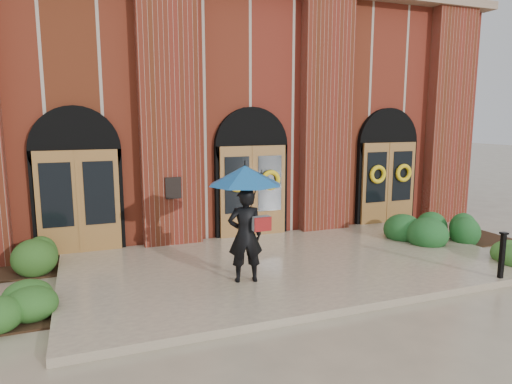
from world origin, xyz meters
name	(u,v)px	position (x,y,z in m)	size (l,w,h in m)	color
ground	(295,270)	(0.00, 0.00, 0.00)	(90.00, 90.00, 0.00)	gray
landing	(292,265)	(0.00, 0.15, 0.07)	(10.00, 5.30, 0.15)	tan
church_building	(198,115)	(0.00, 8.78, 3.50)	(16.20, 12.53, 7.00)	maroon
man_with_umbrella	(245,201)	(-1.42, -0.63, 1.79)	(1.72, 1.72, 2.34)	black
metal_post	(502,254)	(3.54, -2.35, 0.66)	(0.14, 0.14, 0.96)	black
hedge_wall_right	(457,228)	(5.20, 0.53, 0.38)	(2.99, 1.20, 0.77)	#1B4C1E
hedge_front_left	(47,298)	(-5.10, -0.45, 0.27)	(1.52, 1.30, 0.54)	#244E1B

